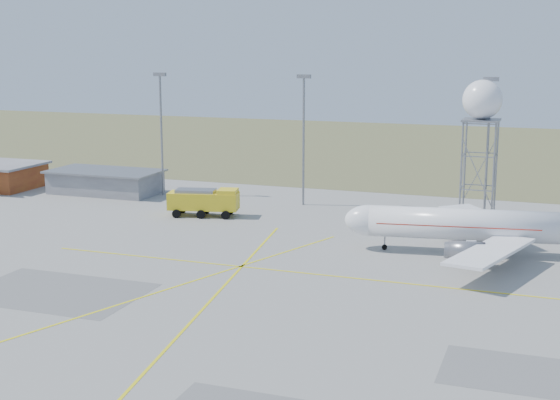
% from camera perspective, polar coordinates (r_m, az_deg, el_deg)
% --- Properties ---
extents(ground, '(400.00, 400.00, 0.00)m').
position_cam_1_polar(ground, '(61.89, -8.82, -12.65)').
color(ground, gray).
rests_on(ground, ground).
extents(grass_strip, '(400.00, 120.00, 0.03)m').
position_cam_1_polar(grass_strip, '(193.06, 11.42, 3.63)').
color(grass_strip, '#5B6638').
rests_on(grass_strip, ground).
extents(building_grey, '(19.00, 10.00, 3.90)m').
position_cam_1_polar(building_grey, '(136.64, -12.65, 1.32)').
color(building_grey, gray).
rests_on(building_grey, ground).
extents(mast_a, '(2.20, 0.50, 20.50)m').
position_cam_1_polar(mast_a, '(131.96, -8.69, 5.54)').
color(mast_a, gray).
rests_on(mast_a, ground).
extents(mast_b, '(2.20, 0.50, 20.50)m').
position_cam_1_polar(mast_b, '(122.10, 1.74, 5.21)').
color(mast_b, gray).
rests_on(mast_b, ground).
extents(mast_c, '(2.20, 0.50, 20.50)m').
position_cam_1_polar(mast_c, '(116.55, 14.98, 4.55)').
color(mast_c, gray).
rests_on(mast_c, ground).
extents(airliner_main, '(34.10, 32.83, 11.62)m').
position_cam_1_polar(airliner_main, '(96.90, 14.32, -1.84)').
color(airliner_main, white).
rests_on(airliner_main, ground).
extents(radar_tower, '(5.58, 5.58, 20.19)m').
position_cam_1_polar(radar_tower, '(114.77, 14.43, 4.10)').
color(radar_tower, gray).
rests_on(radar_tower, ground).
extents(fire_truck, '(10.83, 5.90, 4.13)m').
position_cam_1_polar(fire_truck, '(115.82, -5.47, -0.22)').
color(fire_truck, yellow).
rests_on(fire_truck, ground).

